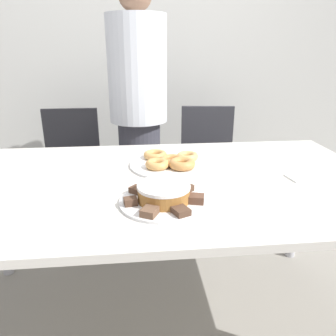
% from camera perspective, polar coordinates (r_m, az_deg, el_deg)
% --- Properties ---
extents(ground_plane, '(12.00, 12.00, 0.00)m').
position_cam_1_polar(ground_plane, '(1.83, -1.31, -24.96)').
color(ground_plane, gray).
extents(wall_back, '(8.00, 0.05, 2.60)m').
position_cam_1_polar(wall_back, '(2.92, -4.19, 20.19)').
color(wall_back, beige).
rests_on(wall_back, ground_plane).
extents(table, '(1.92, 1.05, 0.78)m').
position_cam_1_polar(table, '(1.42, -1.53, -4.64)').
color(table, silver).
rests_on(table, ground_plane).
extents(person_standing, '(0.38, 0.38, 1.70)m').
position_cam_1_polar(person_standing, '(2.24, -5.14, 9.66)').
color(person_standing, '#383842').
rests_on(person_standing, ground_plane).
extents(office_chair_left, '(0.44, 0.44, 0.89)m').
position_cam_1_polar(office_chair_left, '(2.49, -16.39, -1.37)').
color(office_chair_left, black).
rests_on(office_chair_left, ground_plane).
extents(office_chair_right, '(0.49, 0.49, 0.89)m').
position_cam_1_polar(office_chair_right, '(2.50, 6.87, -0.58)').
color(office_chair_right, black).
rests_on(office_chair_right, ground_plane).
extents(plate_cake, '(0.32, 0.32, 0.01)m').
position_cam_1_polar(plate_cake, '(1.18, -0.84, -5.84)').
color(plate_cake, white).
rests_on(plate_cake, table).
extents(plate_donuts, '(0.40, 0.40, 0.01)m').
position_cam_1_polar(plate_donuts, '(1.55, 0.64, 0.64)').
color(plate_donuts, white).
rests_on(plate_donuts, table).
extents(frosted_cake, '(0.19, 0.19, 0.06)m').
position_cam_1_polar(frosted_cake, '(1.17, -0.85, -4.28)').
color(frosted_cake, '#9E662D').
rests_on(frosted_cake, plate_cake).
extents(lamington_0, '(0.05, 0.05, 0.03)m').
position_cam_1_polar(lamington_0, '(1.15, -6.54, -5.79)').
color(lamington_0, '#513828').
rests_on(lamington_0, plate_cake).
extents(lamington_1, '(0.07, 0.07, 0.02)m').
position_cam_1_polar(lamington_1, '(1.08, -3.23, -7.60)').
color(lamington_1, brown).
rests_on(lamington_1, plate_cake).
extents(lamington_2, '(0.07, 0.07, 0.02)m').
position_cam_1_polar(lamington_2, '(1.09, 2.25, -7.49)').
color(lamington_2, '#513828').
rests_on(lamington_2, plate_cake).
extents(lamington_3, '(0.06, 0.06, 0.03)m').
position_cam_1_polar(lamington_3, '(1.16, 4.95, -5.36)').
color(lamington_3, brown).
rests_on(lamington_3, plate_cake).
extents(lamington_4, '(0.06, 0.06, 0.02)m').
position_cam_1_polar(lamington_4, '(1.25, 3.19, -3.52)').
color(lamington_4, '#513828').
rests_on(lamington_4, plate_cake).
extents(lamington_5, '(0.05, 0.06, 0.03)m').
position_cam_1_polar(lamington_5, '(1.28, -1.18, -2.77)').
color(lamington_5, '#513828').
rests_on(lamington_5, plate_cake).
extents(lamington_6, '(0.07, 0.07, 0.02)m').
position_cam_1_polar(lamington_6, '(1.24, -5.34, -3.81)').
color(lamington_6, '#513828').
rests_on(lamington_6, plate_cake).
extents(donut_0, '(0.12, 0.12, 0.03)m').
position_cam_1_polar(donut_0, '(1.55, 0.64, 1.38)').
color(donut_0, '#D18E4C').
rests_on(donut_0, plate_donuts).
extents(donut_1, '(0.11, 0.11, 0.03)m').
position_cam_1_polar(donut_1, '(1.61, 3.41, 2.08)').
color(donut_1, '#E5AD66').
rests_on(donut_1, plate_donuts).
extents(donut_2, '(0.12, 0.12, 0.03)m').
position_cam_1_polar(donut_2, '(1.62, -2.07, 2.30)').
color(donut_2, tan).
rests_on(donut_2, plate_donuts).
extents(donut_3, '(0.11, 0.11, 0.04)m').
position_cam_1_polar(donut_3, '(1.49, -1.91, 0.67)').
color(donut_3, tan).
rests_on(donut_3, plate_donuts).
extents(donut_4, '(0.12, 0.12, 0.04)m').
position_cam_1_polar(donut_4, '(1.49, 2.46, 0.74)').
color(donut_4, '#D18E4C').
rests_on(donut_4, plate_donuts).
extents(napkin, '(0.12, 0.11, 0.01)m').
position_cam_1_polar(napkin, '(1.51, 22.11, -1.52)').
color(napkin, white).
rests_on(napkin, table).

